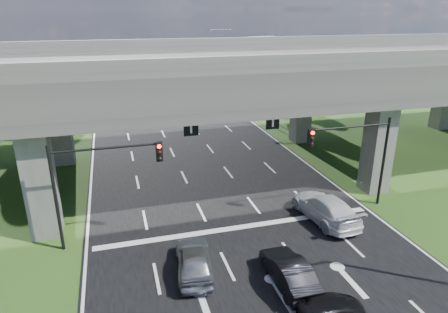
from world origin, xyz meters
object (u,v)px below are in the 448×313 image
signal_right (357,148)px  streetlight_beyond (228,57)px  signal_left (97,175)px  car_white (325,208)px  car_dark (289,271)px  streetlight_far (270,74)px  car_silver (194,260)px

signal_right → streetlight_beyond: (2.27, 36.06, 1.66)m
signal_left → car_white: signal_left is taller
signal_left → car_dark: signal_left is taller
streetlight_far → streetlight_beyond: (0.00, 16.00, 0.00)m
streetlight_far → streetlight_beyond: size_ratio=1.00×
streetlight_far → car_silver: streetlight_far is taller
signal_left → streetlight_beyond: (17.92, 36.06, 1.66)m
signal_left → car_white: bearing=-4.1°
signal_left → car_silver: size_ratio=1.40×
car_silver → car_dark: car_silver is taller
signal_left → streetlight_beyond: bearing=63.6°
signal_right → car_dark: size_ratio=1.43×
car_silver → signal_left: bearing=-34.7°
streetlight_beyond → car_silver: streetlight_beyond is taller
signal_right → streetlight_beyond: 36.17m
streetlight_beyond → car_white: bearing=-97.2°
streetlight_beyond → car_silver: (-13.62, -40.02, -5.09)m
signal_right → car_silver: signal_right is taller
streetlight_beyond → car_white: size_ratio=1.84×
streetlight_far → car_dark: streetlight_far is taller
streetlight_beyond → car_white: (-4.70, -37.00, -5.03)m
streetlight_far → streetlight_beyond: 16.00m
car_dark → streetlight_far: bearing=-110.1°
signal_left → streetlight_beyond: size_ratio=0.60×
signal_right → streetlight_far: streetlight_far is taller
streetlight_far → car_white: size_ratio=1.84×
signal_left → streetlight_far: (17.92, 20.06, 1.66)m
streetlight_beyond → car_white: streetlight_beyond is taller
streetlight_far → car_dark: 28.27m
streetlight_far → car_silver: bearing=-119.6°
signal_left → streetlight_beyond: 40.30m
streetlight_far → car_white: streetlight_far is taller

